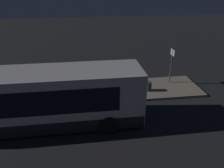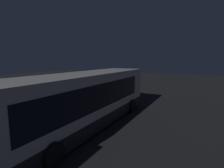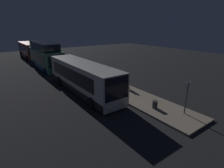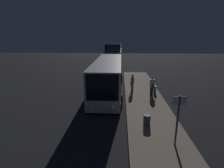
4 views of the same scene
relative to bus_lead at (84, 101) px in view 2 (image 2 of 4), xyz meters
The scene contains 8 objects.
ground 2.06m from the bus_lead, ahead, with size 80.00×80.00×0.00m, color #232326.
platform 3.95m from the bus_lead, 68.46° to the left, with size 20.00×3.38×0.15m.
bus_lead is the anchor object (origin of this frame).
passenger_boarding 2.58m from the bus_lead, 72.15° to the left, with size 0.58×0.44×1.71m.
passenger_waiting 4.51m from the bus_lead, 68.71° to the left, with size 0.65×0.50×1.73m.
suitcase 4.83m from the bus_lead, 75.28° to the left, with size 0.40×0.21×0.95m.
sign_post 10.32m from the bus_lead, 23.30° to the left, with size 0.10×0.65×2.67m.
trash_bin 8.08m from the bus_lead, 21.46° to the left, with size 0.44×0.44×0.65m.
Camera 2 is at (-9.20, -6.05, 3.90)m, focal length 28.00 mm.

